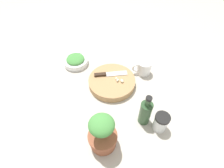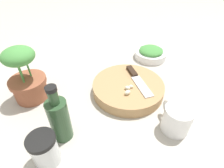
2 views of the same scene
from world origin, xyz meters
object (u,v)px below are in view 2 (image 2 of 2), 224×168
(potted_herb, at_px, (26,78))
(spice_jar, at_px, (45,150))
(herb_bowl, at_px, (151,53))
(coffee_mug, at_px, (176,119))
(chef_knife, at_px, (137,79))
(oil_bottle, at_px, (59,119))
(cutting_board, at_px, (128,88))
(garlic_cloves, at_px, (128,90))

(potted_herb, bearing_deg, spice_jar, -145.29)
(potted_herb, bearing_deg, herb_bowl, -52.08)
(herb_bowl, relative_size, coffee_mug, 1.42)
(chef_knife, distance_m, potted_herb, 0.40)
(herb_bowl, height_order, oil_bottle, oil_bottle)
(cutting_board, distance_m, chef_knife, 0.05)
(spice_jar, relative_size, potted_herb, 0.47)
(spice_jar, xyz_separation_m, potted_herb, (0.23, 0.16, 0.04))
(chef_knife, height_order, oil_bottle, oil_bottle)
(chef_knife, bearing_deg, herb_bowl, -129.97)
(spice_jar, bearing_deg, oil_bottle, -9.84)
(garlic_cloves, relative_size, coffee_mug, 0.51)
(herb_bowl, bearing_deg, oil_bottle, 151.00)
(cutting_board, bearing_deg, garlic_cloves, -178.40)
(spice_jar, relative_size, coffee_mug, 0.86)
(herb_bowl, bearing_deg, spice_jar, 153.34)
(spice_jar, bearing_deg, potted_herb, 34.71)
(herb_bowl, bearing_deg, chef_knife, 164.94)
(chef_knife, distance_m, garlic_cloves, 0.08)
(cutting_board, height_order, chef_knife, chef_knife)
(herb_bowl, bearing_deg, garlic_cloves, 163.37)
(garlic_cloves, xyz_separation_m, potted_herb, (-0.03, 0.36, 0.04))
(chef_knife, height_order, coffee_mug, coffee_mug)
(cutting_board, relative_size, oil_bottle, 1.43)
(spice_jar, xyz_separation_m, oil_bottle, (0.08, -0.01, 0.03))
(cutting_board, relative_size, potted_herb, 1.33)
(garlic_cloves, relative_size, spice_jar, 0.59)
(cutting_board, relative_size, coffee_mug, 2.41)
(chef_knife, bearing_deg, oil_bottle, 25.25)
(coffee_mug, xyz_separation_m, potted_herb, (0.08, 0.51, 0.05))
(garlic_cloves, height_order, spice_jar, spice_jar)
(herb_bowl, distance_m, coffee_mug, 0.44)
(herb_bowl, relative_size, oil_bottle, 0.84)
(garlic_cloves, xyz_separation_m, herb_bowl, (0.33, -0.10, -0.02))
(potted_herb, bearing_deg, oil_bottle, -130.93)
(cutting_board, bearing_deg, coffee_mug, -135.58)
(spice_jar, distance_m, oil_bottle, 0.09)
(garlic_cloves, height_order, coffee_mug, coffee_mug)
(garlic_cloves, xyz_separation_m, coffee_mug, (-0.11, -0.15, -0.01))
(oil_bottle, bearing_deg, chef_knife, -39.83)
(garlic_cloves, bearing_deg, herb_bowl, -16.63)
(herb_bowl, distance_m, spice_jar, 0.66)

